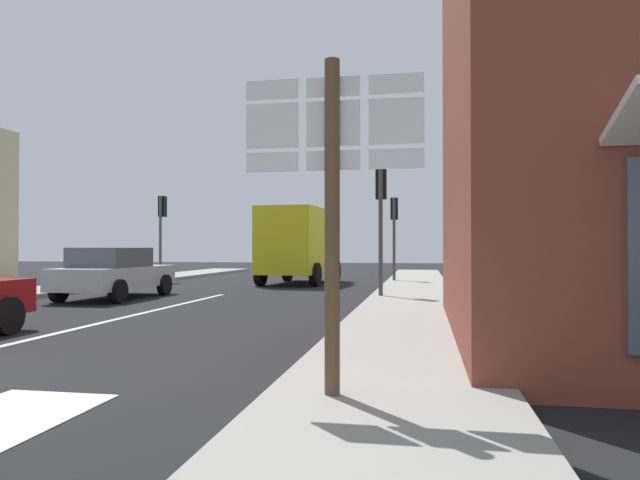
{
  "coord_description": "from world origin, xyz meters",
  "views": [
    {
      "loc": [
        6.18,
        -5.2,
        1.48
      ],
      "look_at": [
        3.03,
        12.39,
        1.71
      ],
      "focal_mm": 32.34,
      "sensor_mm": 36.0,
      "label": 1
    }
  ],
  "objects_px": {
    "sedan_far": "(114,272)",
    "delivery_truck": "(299,243)",
    "route_sign_post": "(333,190)",
    "traffic_light_near_right": "(381,202)",
    "traffic_light_far_left": "(162,218)",
    "traffic_light_far_right": "(394,220)"
  },
  "relations": [
    {
      "from": "traffic_light_near_right",
      "to": "traffic_light_far_right",
      "type": "bearing_deg",
      "value": 90.0
    },
    {
      "from": "sedan_far",
      "to": "delivery_truck",
      "type": "bearing_deg",
      "value": 63.69
    },
    {
      "from": "sedan_far",
      "to": "traffic_light_far_right",
      "type": "relative_size",
      "value": 1.2
    },
    {
      "from": "traffic_light_far_left",
      "to": "route_sign_post",
      "type": "bearing_deg",
      "value": -60.36
    },
    {
      "from": "sedan_far",
      "to": "route_sign_post",
      "type": "distance_m",
      "value": 12.9
    },
    {
      "from": "traffic_light_far_left",
      "to": "traffic_light_near_right",
      "type": "distance_m",
      "value": 12.38
    },
    {
      "from": "traffic_light_far_left",
      "to": "traffic_light_far_right",
      "type": "bearing_deg",
      "value": 2.16
    },
    {
      "from": "route_sign_post",
      "to": "sedan_far",
      "type": "bearing_deg",
      "value": 128.25
    },
    {
      "from": "delivery_truck",
      "to": "traffic_light_near_right",
      "type": "bearing_deg",
      "value": -60.37
    },
    {
      "from": "route_sign_post",
      "to": "traffic_light_far_left",
      "type": "height_order",
      "value": "traffic_light_far_left"
    },
    {
      "from": "traffic_light_far_right",
      "to": "traffic_light_near_right",
      "type": "relative_size",
      "value": 0.94
    },
    {
      "from": "route_sign_post",
      "to": "traffic_light_near_right",
      "type": "height_order",
      "value": "traffic_light_near_right"
    },
    {
      "from": "sedan_far",
      "to": "delivery_truck",
      "type": "height_order",
      "value": "delivery_truck"
    },
    {
      "from": "delivery_truck",
      "to": "traffic_light_far_right",
      "type": "distance_m",
      "value": 4.04
    },
    {
      "from": "delivery_truck",
      "to": "traffic_light_far_left",
      "type": "bearing_deg",
      "value": 175.3
    },
    {
      "from": "delivery_truck",
      "to": "route_sign_post",
      "type": "relative_size",
      "value": 1.61
    },
    {
      "from": "route_sign_post",
      "to": "traffic_light_near_right",
      "type": "relative_size",
      "value": 0.86
    },
    {
      "from": "route_sign_post",
      "to": "delivery_truck",
      "type": "bearing_deg",
      "value": 103.22
    },
    {
      "from": "route_sign_post",
      "to": "traffic_light_near_right",
      "type": "bearing_deg",
      "value": 91.77
    },
    {
      "from": "route_sign_post",
      "to": "traffic_light_far_left",
      "type": "distance_m",
      "value": 21.01
    },
    {
      "from": "delivery_truck",
      "to": "traffic_light_far_left",
      "type": "relative_size",
      "value": 1.38
    },
    {
      "from": "route_sign_post",
      "to": "traffic_light_far_left",
      "type": "xyz_separation_m",
      "value": [
        -10.38,
        18.25,
        0.75
      ]
    }
  ]
}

